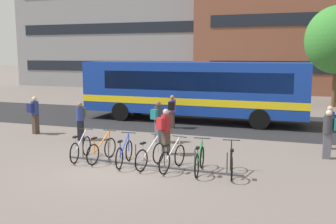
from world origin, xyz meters
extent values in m
plane|color=#6B605B|center=(0.00, 0.00, 0.00)|extent=(200.00, 200.00, 0.00)
cube|color=#232326|center=(0.00, 9.21, 0.00)|extent=(80.00, 7.20, 0.01)
cube|color=#14389E|center=(0.07, 9.21, 1.85)|extent=(12.04, 2.73, 2.70)
cube|color=yellow|center=(0.07, 9.21, 1.20)|extent=(12.06, 2.75, 0.36)
cube|color=black|center=(-5.38, 9.29, 2.98)|extent=(1.03, 2.31, 0.40)
cube|color=black|center=(-5.91, 9.30, 2.12)|extent=(0.11, 2.19, 1.40)
cube|color=black|center=(0.35, 7.96, 2.25)|extent=(9.84, 0.21, 0.97)
cube|color=black|center=(0.39, 10.45, 2.25)|extent=(9.84, 0.21, 0.97)
cylinder|color=black|center=(-3.67, 8.11, 0.50)|extent=(1.00, 0.31, 1.00)
cylinder|color=black|center=(-3.63, 10.42, 0.50)|extent=(1.00, 0.31, 1.00)
cylinder|color=black|center=(3.77, 8.00, 0.50)|extent=(1.00, 0.31, 1.00)
cylinder|color=black|center=(3.81, 10.31, 0.50)|extent=(1.00, 0.31, 1.00)
cube|color=#47474C|center=(0.98, 0.51, 0.03)|extent=(6.06, 0.29, 0.06)
cylinder|color=#47474C|center=(-1.55, 0.59, 0.35)|extent=(0.04, 0.04, 0.70)
cylinder|color=#47474C|center=(-0.54, 0.56, 0.35)|extent=(0.04, 0.04, 0.70)
cylinder|color=#47474C|center=(0.47, 0.52, 0.35)|extent=(0.04, 0.04, 0.70)
cylinder|color=#47474C|center=(1.48, 0.49, 0.35)|extent=(0.04, 0.04, 0.70)
cylinder|color=#47474C|center=(2.49, 0.46, 0.35)|extent=(0.04, 0.04, 0.70)
cylinder|color=#47474C|center=(3.50, 0.42, 0.35)|extent=(0.04, 0.04, 0.70)
torus|color=black|center=(-1.67, 1.06, 0.35)|extent=(0.14, 0.70, 0.70)
torus|color=black|center=(-1.53, 0.04, 0.35)|extent=(0.14, 0.70, 0.70)
cube|color=#B7BABF|center=(-1.60, 0.57, 0.67)|extent=(0.15, 0.92, 0.58)
cylinder|color=#B7BABF|center=(-1.54, 0.14, 0.62)|extent=(0.03, 0.03, 0.55)
cube|color=black|center=(-1.54, 0.14, 0.88)|extent=(0.13, 0.23, 0.05)
cylinder|color=#B7BABF|center=(-1.66, 1.04, 0.67)|extent=(0.04, 0.04, 0.65)
cylinder|color=black|center=(-1.66, 1.04, 0.98)|extent=(0.52, 0.10, 0.03)
torus|color=black|center=(-0.75, 1.09, 0.35)|extent=(0.12, 0.70, 0.70)
torus|color=black|center=(-0.86, 0.08, 0.35)|extent=(0.12, 0.70, 0.70)
cube|color=orange|center=(-0.80, 0.60, 0.67)|extent=(0.13, 0.92, 0.58)
cylinder|color=orange|center=(-0.85, 0.18, 0.62)|extent=(0.03, 0.03, 0.55)
cube|color=black|center=(-0.85, 0.18, 0.88)|extent=(0.12, 0.23, 0.05)
cylinder|color=orange|center=(-0.75, 1.07, 0.67)|extent=(0.04, 0.04, 0.65)
cylinder|color=black|center=(-0.75, 1.07, 0.98)|extent=(0.52, 0.08, 0.03)
torus|color=black|center=(0.05, 0.94, 0.35)|extent=(0.13, 0.70, 0.70)
torus|color=black|center=(0.17, -0.08, 0.35)|extent=(0.13, 0.70, 0.70)
cube|color=#1E3DB2|center=(0.11, 0.45, 0.67)|extent=(0.14, 0.92, 0.58)
cylinder|color=#1E3DB2|center=(0.16, 0.02, 0.62)|extent=(0.03, 0.03, 0.55)
cube|color=black|center=(0.16, 0.02, 0.88)|extent=(0.13, 0.23, 0.05)
cylinder|color=#1E3DB2|center=(0.05, 0.92, 0.67)|extent=(0.04, 0.04, 0.65)
cylinder|color=black|center=(0.05, 0.92, 0.98)|extent=(0.52, 0.09, 0.03)
torus|color=black|center=(1.12, 0.93, 0.35)|extent=(0.18, 0.70, 0.70)
torus|color=black|center=(0.92, -0.07, 0.35)|extent=(0.18, 0.70, 0.70)
cube|color=#B7BABF|center=(1.03, 0.45, 0.67)|extent=(0.21, 0.91, 0.58)
cylinder|color=#B7BABF|center=(0.94, 0.03, 0.62)|extent=(0.04, 0.04, 0.55)
cube|color=black|center=(0.94, 0.03, 0.88)|extent=(0.14, 0.24, 0.05)
cylinder|color=#B7BABF|center=(1.12, 0.91, 0.67)|extent=(0.04, 0.04, 0.65)
cylinder|color=black|center=(1.12, 0.91, 0.98)|extent=(0.52, 0.13, 0.03)
torus|color=black|center=(1.87, 0.90, 0.35)|extent=(0.17, 0.70, 0.70)
torus|color=black|center=(1.69, -0.11, 0.35)|extent=(0.17, 0.70, 0.70)
cube|color=#B7BABF|center=(1.78, 0.41, 0.67)|extent=(0.19, 0.91, 0.58)
cylinder|color=#B7BABF|center=(1.71, -0.01, 0.62)|extent=(0.03, 0.03, 0.55)
cube|color=black|center=(1.71, -0.01, 0.88)|extent=(0.14, 0.23, 0.05)
cylinder|color=#B7BABF|center=(1.87, 0.88, 0.67)|extent=(0.04, 0.04, 0.65)
cylinder|color=black|center=(1.87, 0.88, 0.98)|extent=(0.52, 0.12, 0.03)
torus|color=black|center=(2.62, 0.89, 0.35)|extent=(0.10, 0.71, 0.70)
torus|color=black|center=(2.70, -0.13, 0.35)|extent=(0.10, 0.71, 0.70)
cube|color=#1E7F38|center=(2.66, 0.40, 0.67)|extent=(0.11, 0.92, 0.58)
cylinder|color=#1E7F38|center=(2.70, -0.03, 0.62)|extent=(0.03, 0.03, 0.55)
cube|color=black|center=(2.70, -0.03, 0.88)|extent=(0.12, 0.23, 0.05)
cylinder|color=#1E7F38|center=(2.62, 0.87, 0.67)|extent=(0.03, 0.03, 0.65)
cylinder|color=black|center=(2.62, 0.87, 0.98)|extent=(0.52, 0.07, 0.03)
torus|color=black|center=(3.54, 0.92, 0.35)|extent=(0.17, 0.70, 0.70)
torus|color=black|center=(3.72, -0.09, 0.35)|extent=(0.17, 0.70, 0.70)
cube|color=black|center=(3.63, 0.43, 0.67)|extent=(0.19, 0.91, 0.58)
cylinder|color=black|center=(3.70, 0.01, 0.62)|extent=(0.03, 0.03, 0.55)
cube|color=black|center=(3.70, 0.01, 0.88)|extent=(0.14, 0.23, 0.05)
cylinder|color=black|center=(3.55, 0.90, 0.67)|extent=(0.04, 0.04, 0.65)
cylinder|color=black|center=(3.55, 0.90, 0.98)|extent=(0.52, 0.12, 0.03)
cube|color=#47382D|center=(-0.35, 6.99, 0.40)|extent=(0.23, 0.28, 0.80)
cylinder|color=#7F4C93|center=(-0.35, 6.99, 1.11)|extent=(0.38, 0.38, 0.61)
sphere|color=#936B4C|center=(-0.35, 6.99, 1.53)|extent=(0.22, 0.22, 0.22)
cube|color=black|center=(-0.32, 6.73, 1.14)|extent=(0.30, 0.21, 0.40)
cube|color=#47382D|center=(-5.88, 3.70, 0.44)|extent=(0.24, 0.29, 0.89)
cylinder|color=navy|center=(-5.88, 3.70, 1.19)|extent=(0.39, 0.39, 0.61)
sphere|color=beige|center=(-5.88, 3.70, 1.61)|extent=(0.22, 0.22, 0.22)
cube|color=navy|center=(-5.91, 3.45, 1.22)|extent=(0.30, 0.22, 0.40)
cube|color=#565660|center=(6.48, 3.36, 0.45)|extent=(0.26, 0.21, 0.90)
cylinder|color=#333338|center=(6.48, 3.36, 1.20)|extent=(0.35, 0.35, 0.60)
sphere|color=beige|center=(6.48, 3.36, 1.61)|extent=(0.22, 0.22, 0.22)
cube|color=#197075|center=(6.74, 3.37, 1.23)|extent=(0.19, 0.28, 0.40)
cube|color=black|center=(-3.19, 3.15, 0.42)|extent=(0.24, 0.29, 0.85)
cylinder|color=navy|center=(-3.19, 3.15, 1.13)|extent=(0.39, 0.39, 0.56)
sphere|color=#936B4C|center=(-3.19, 3.15, 1.52)|extent=(0.22, 0.22, 0.22)
cube|color=#56602D|center=(-3.23, 3.41, 1.16)|extent=(0.31, 0.22, 0.40)
cube|color=#565660|center=(0.05, 3.88, 0.42)|extent=(0.27, 0.31, 0.85)
cylinder|color=#333338|center=(0.05, 3.88, 1.17)|extent=(0.43, 0.43, 0.64)
sphere|color=brown|center=(0.05, 3.88, 1.60)|extent=(0.22, 0.22, 0.22)
cube|color=#197075|center=(-0.03, 3.63, 1.20)|extent=(0.32, 0.26, 0.40)
cube|color=#2D3851|center=(6.63, 4.88, 0.43)|extent=(0.25, 0.30, 0.87)
cylinder|color=navy|center=(6.63, 4.88, 1.16)|extent=(0.41, 0.41, 0.59)
sphere|color=tan|center=(6.63, 4.88, 1.56)|extent=(0.22, 0.22, 0.22)
cube|color=navy|center=(6.69, 4.63, 1.19)|extent=(0.31, 0.24, 0.40)
cube|color=#47382D|center=(0.97, 2.15, 0.42)|extent=(0.30, 0.32, 0.83)
cylinder|color=maroon|center=(0.97, 2.15, 1.14)|extent=(0.46, 0.46, 0.62)
sphere|color=tan|center=(0.97, 2.15, 1.56)|extent=(0.22, 0.22, 0.22)
cube|color=#B21E23|center=(0.85, 1.92, 1.17)|extent=(0.33, 0.29, 0.40)
cylinder|color=brown|center=(7.92, 18.00, 1.32)|extent=(0.32, 0.32, 2.63)
cube|color=gray|center=(-14.45, 32.11, 7.95)|extent=(22.69, 11.01, 15.90)
cube|color=black|center=(-14.45, 26.57, 2.38)|extent=(19.97, 0.06, 1.10)
cube|color=black|center=(-14.45, 26.57, 6.36)|extent=(19.97, 0.06, 1.10)
cube|color=brown|center=(2.89, 45.45, 5.77)|extent=(14.40, 10.90, 11.54)
cube|color=black|center=(2.89, 39.97, 2.31)|extent=(12.67, 0.06, 1.10)
cube|color=black|center=(2.89, 39.97, 6.16)|extent=(12.67, 0.06, 1.10)
cube|color=black|center=(2.89, 39.97, 10.00)|extent=(12.67, 0.06, 1.10)
camera|label=1|loc=(5.34, -10.66, 3.60)|focal=40.78mm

